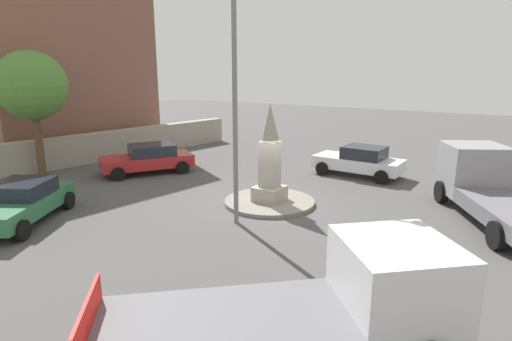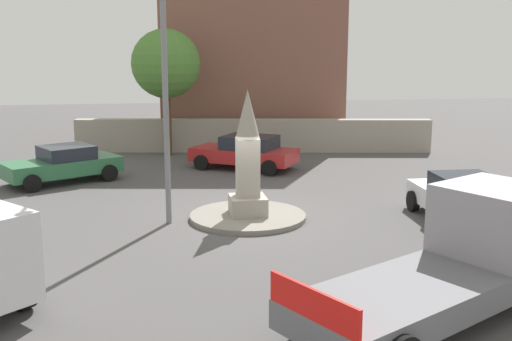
{
  "view_description": "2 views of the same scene",
  "coord_description": "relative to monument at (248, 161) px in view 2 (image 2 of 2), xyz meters",
  "views": [
    {
      "loc": [
        7.64,
        -13.25,
        5.09
      ],
      "look_at": [
        -0.25,
        -0.58,
        1.41
      ],
      "focal_mm": 29.26,
      "sensor_mm": 36.0,
      "label": 1
    },
    {
      "loc": [
        17.24,
        -2.62,
        4.98
      ],
      "look_at": [
        0.36,
        0.19,
        1.54
      ],
      "focal_mm": 42.61,
      "sensor_mm": 36.0,
      "label": 2
    }
  ],
  "objects": [
    {
      "name": "corner_building",
      "position": [
        -16.69,
        2.89,
        3.56
      ],
      "size": [
        8.32,
        10.51,
        10.65
      ],
      "primitive_type": "cube",
      "rotation": [
        0.0,
        0.0,
        4.54
      ],
      "color": "brown",
      "rests_on": "ground"
    },
    {
      "name": "car_red_parked_left",
      "position": [
        -7.55,
        1.05,
        -1.02
      ],
      "size": [
        3.9,
        4.65,
        1.42
      ],
      "color": "#B22323",
      "rests_on": "ground"
    },
    {
      "name": "streetlamp",
      "position": [
        0.05,
        -2.33,
        3.16
      ],
      "size": [
        3.58,
        0.28,
        8.16
      ],
      "color": "slate",
      "rests_on": "ground"
    },
    {
      "name": "traffic_island",
      "position": [
        0.0,
        0.0,
        -1.69
      ],
      "size": [
        3.46,
        3.46,
        0.15
      ],
      "primitive_type": "cylinder",
      "color": "gray",
      "rests_on": "ground"
    },
    {
      "name": "ground_plane",
      "position": [
        0.0,
        0.0,
        -1.77
      ],
      "size": [
        80.0,
        80.0,
        0.0
      ],
      "primitive_type": "plane",
      "color": "#4F4C4C"
    },
    {
      "name": "truck_grey_approaching",
      "position": [
        7.07,
        3.03,
        -0.69
      ],
      "size": [
        4.65,
        6.27,
        2.31
      ],
      "color": "gray",
      "rests_on": "ground"
    },
    {
      "name": "stone_boundary_wall",
      "position": [
        -11.86,
        2.05,
        -0.97
      ],
      "size": [
        3.64,
        17.18,
        1.59
      ],
      "primitive_type": "cube",
      "rotation": [
        0.0,
        0.0,
        4.54
      ],
      "color": "#9E9687",
      "rests_on": "ground"
    },
    {
      "name": "monument",
      "position": [
        0.0,
        0.0,
        0.0
      ],
      "size": [
        1.05,
        1.05,
        3.69
      ],
      "color": "#9E9687",
      "rests_on": "traffic_island"
    },
    {
      "name": "car_white_near_island",
      "position": [
        1.53,
        6.01,
        -1.02
      ],
      "size": [
        4.24,
        2.12,
        1.46
      ],
      "color": "silver",
      "rests_on": "ground"
    },
    {
      "name": "car_green_passing",
      "position": [
        -6.14,
        -6.11,
        -1.05
      ],
      "size": [
        3.64,
        4.54,
        1.38
      ],
      "color": "#2D6B42",
      "rests_on": "ground"
    },
    {
      "name": "tree_near_wall",
      "position": [
        -11.56,
        -2.07,
        2.49
      ],
      "size": [
        3.19,
        3.19,
        5.89
      ],
      "color": "brown",
      "rests_on": "ground"
    }
  ]
}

